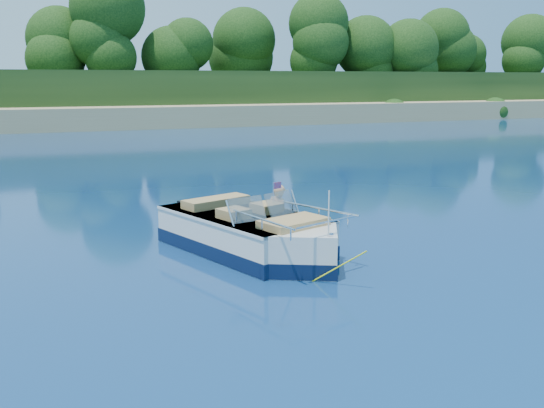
{
  "coord_description": "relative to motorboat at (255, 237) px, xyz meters",
  "views": [
    {
      "loc": [
        -6.77,
        -7.29,
        3.33
      ],
      "look_at": [
        -2.3,
        3.91,
        0.85
      ],
      "focal_mm": 40.0,
      "sensor_mm": 36.0,
      "label": 1
    }
  ],
  "objects": [
    {
      "name": "motorboat",
      "position": [
        0.0,
        0.0,
        0.0
      ],
      "size": [
        2.88,
        4.99,
        1.73
      ],
      "rotation": [
        0.0,
        0.0,
        0.33
      ],
      "color": "silver",
      "rests_on": "ground"
    },
    {
      "name": "ground",
      "position": [
        2.87,
        -3.39,
        -0.34
      ],
      "size": [
        160.0,
        160.0,
        0.0
      ],
      "primitive_type": "plane",
      "color": "#0A1B49",
      "rests_on": "ground"
    },
    {
      "name": "shoreline",
      "position": [
        2.87,
        60.38,
        0.64
      ],
      "size": [
        170.0,
        59.0,
        6.0
      ],
      "color": "tan",
      "rests_on": "ground"
    },
    {
      "name": "boy",
      "position": [
        1.23,
        1.92,
        -0.34
      ],
      "size": [
        0.72,
        0.88,
        1.59
      ],
      "primitive_type": "imported",
      "rotation": [
        0.0,
        -0.17,
        2.09
      ],
      "color": "tan",
      "rests_on": "ground"
    },
    {
      "name": "tow_tube",
      "position": [
        1.36,
        2.01,
        -0.24
      ],
      "size": [
        1.8,
        1.8,
        0.36
      ],
      "rotation": [
        0.0,
        0.0,
        0.43
      ],
      "color": "#FFD300",
      "rests_on": "ground"
    },
    {
      "name": "treeline",
      "position": [
        2.91,
        37.62,
        5.21
      ],
      "size": [
        150.0,
        7.12,
        8.19
      ],
      "color": "black",
      "rests_on": "ground"
    }
  ]
}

